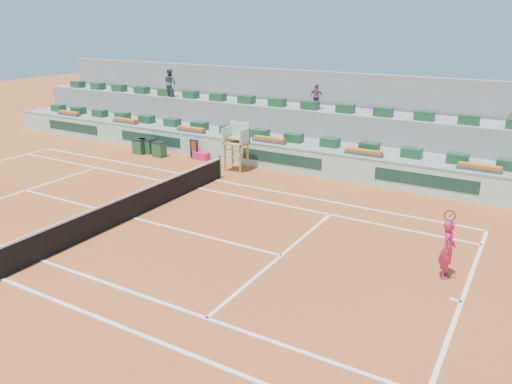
% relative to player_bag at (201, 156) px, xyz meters
% --- Properties ---
extents(ground, '(90.00, 90.00, 0.00)m').
position_rel_player_bag_xyz_m(ground, '(2.73, -8.13, -0.20)').
color(ground, '#A14D1F').
rests_on(ground, ground).
extents(seating_tier_lower, '(36.00, 4.00, 1.20)m').
position_rel_player_bag_xyz_m(seating_tier_lower, '(2.73, 2.57, 0.40)').
color(seating_tier_lower, gray).
rests_on(seating_tier_lower, ground).
extents(seating_tier_upper, '(36.00, 2.40, 2.60)m').
position_rel_player_bag_xyz_m(seating_tier_upper, '(2.73, 4.17, 1.10)').
color(seating_tier_upper, gray).
rests_on(seating_tier_upper, ground).
extents(stadium_back_wall, '(36.00, 0.40, 4.40)m').
position_rel_player_bag_xyz_m(stadium_back_wall, '(2.73, 5.77, 2.00)').
color(stadium_back_wall, gray).
rests_on(stadium_back_wall, ground).
extents(player_bag, '(0.89, 0.40, 0.40)m').
position_rel_player_bag_xyz_m(player_bag, '(0.00, 0.00, 0.00)').
color(player_bag, '#DF1D5C').
rests_on(player_bag, ground).
extents(spectator_left, '(0.99, 0.87, 1.72)m').
position_rel_player_bag_xyz_m(spectator_left, '(-4.72, 3.42, 3.26)').
color(spectator_left, '#4A4955').
rests_on(spectator_left, seating_tier_upper).
extents(spectator_mid, '(0.83, 0.43, 1.35)m').
position_rel_player_bag_xyz_m(spectator_mid, '(4.97, 3.84, 3.08)').
color(spectator_mid, '#744D5A').
rests_on(spectator_mid, seating_tier_upper).
extents(court_lines, '(23.89, 11.09, 0.01)m').
position_rel_player_bag_xyz_m(court_lines, '(2.73, -8.13, -0.19)').
color(court_lines, white).
rests_on(court_lines, ground).
extents(tennis_net, '(0.10, 11.97, 1.10)m').
position_rel_player_bag_xyz_m(tennis_net, '(2.73, -8.13, 0.33)').
color(tennis_net, black).
rests_on(tennis_net, ground).
extents(advertising_hoarding, '(36.00, 0.34, 1.26)m').
position_rel_player_bag_xyz_m(advertising_hoarding, '(2.75, 0.37, 0.44)').
color(advertising_hoarding, '#ACD8C6').
rests_on(advertising_hoarding, ground).
extents(umpire_chair, '(1.10, 0.90, 2.40)m').
position_rel_player_bag_xyz_m(umpire_chair, '(2.73, -0.63, 1.34)').
color(umpire_chair, olive).
rests_on(umpire_chair, ground).
extents(seat_row_lower, '(32.90, 0.60, 0.44)m').
position_rel_player_bag_xyz_m(seat_row_lower, '(2.73, 1.67, 1.22)').
color(seat_row_lower, '#194B29').
rests_on(seat_row_lower, seating_tier_lower).
extents(seat_row_upper, '(32.90, 0.60, 0.44)m').
position_rel_player_bag_xyz_m(seat_row_upper, '(2.73, 3.57, 2.62)').
color(seat_row_upper, '#194B29').
rests_on(seat_row_upper, seating_tier_upper).
extents(flower_planters, '(26.80, 0.36, 0.28)m').
position_rel_player_bag_xyz_m(flower_planters, '(1.23, 0.87, 1.14)').
color(flower_planters, '#494949').
rests_on(flower_planters, seating_tier_lower).
extents(drink_cooler_a, '(0.65, 0.56, 0.84)m').
position_rel_player_bag_xyz_m(drink_cooler_a, '(-2.33, -0.68, 0.22)').
color(drink_cooler_a, '#194B2D').
rests_on(drink_cooler_a, ground).
extents(drink_cooler_b, '(0.83, 0.71, 0.84)m').
position_rel_player_bag_xyz_m(drink_cooler_b, '(-3.43, -0.38, 0.22)').
color(drink_cooler_b, '#194B2D').
rests_on(drink_cooler_b, ground).
extents(drink_cooler_c, '(0.69, 0.59, 0.84)m').
position_rel_player_bag_xyz_m(drink_cooler_c, '(-3.73, -0.73, 0.22)').
color(drink_cooler_c, '#194B2D').
rests_on(drink_cooler_c, ground).
extents(towel_rack, '(0.54, 0.09, 1.03)m').
position_rel_player_bag_xyz_m(towel_rack, '(-0.45, -0.01, 0.41)').
color(towel_rack, black).
rests_on(towel_rack, ground).
extents(tennis_player, '(0.57, 0.93, 2.28)m').
position_rel_player_bag_xyz_m(tennis_player, '(13.93, -6.92, 0.71)').
color(tennis_player, '#DF1D5C').
rests_on(tennis_player, ground).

